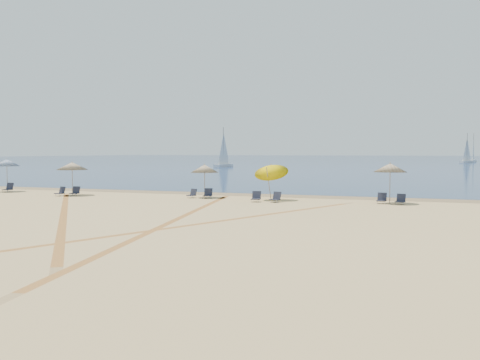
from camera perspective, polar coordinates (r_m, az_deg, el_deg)
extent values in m
plane|color=tan|center=(18.71, -21.96, -7.03)|extent=(160.00, 160.00, 0.00)
plane|color=#0C2151|center=(238.95, 17.35, 2.13)|extent=(500.00, 500.00, 0.00)
plane|color=olive|center=(39.74, 2.00, -1.58)|extent=(500.00, 500.00, 0.00)
cylinder|color=gray|center=(47.05, -23.41, 0.38)|extent=(0.05, 0.05, 2.46)
cone|color=white|center=(47.02, -23.44, 1.70)|extent=(1.98, 1.98, 0.55)
sphere|color=gray|center=(47.02, -23.45, 2.06)|extent=(0.08, 0.08, 0.08)
cylinder|color=gray|center=(41.41, -17.31, 0.05)|extent=(0.05, 0.05, 2.28)
cone|color=beige|center=(41.37, -17.33, 1.42)|extent=(2.28, 2.28, 0.55)
sphere|color=gray|center=(41.36, -17.34, 1.84)|extent=(0.08, 0.08, 0.08)
cylinder|color=gray|center=(37.59, -3.76, -0.20)|extent=(0.05, 0.05, 2.16)
cone|color=beige|center=(37.55, -3.77, 1.22)|extent=(1.95, 1.95, 0.55)
sphere|color=gray|center=(37.54, -3.77, 1.68)|extent=(0.08, 0.08, 0.08)
cylinder|color=gray|center=(35.10, 3.06, -0.41)|extent=(0.05, 1.10, 2.21)
cone|color=yellow|center=(35.50, 3.29, 1.19)|extent=(2.25, 2.27, 1.47)
sphere|color=gray|center=(35.49, 3.29, 1.67)|extent=(0.08, 0.08, 0.08)
cylinder|color=gray|center=(34.57, 15.57, -0.44)|extent=(0.05, 0.08, 2.35)
cone|color=beige|center=(34.51, 15.60, 1.26)|extent=(2.08, 2.09, 0.57)
sphere|color=gray|center=(34.50, 15.60, 1.76)|extent=(0.08, 0.08, 0.08)
cube|color=black|center=(46.15, -23.39, -0.94)|extent=(0.64, 0.64, 0.06)
cube|color=black|center=(46.36, -23.16, -0.59)|extent=(0.62, 0.25, 0.54)
cylinder|color=#A5A5AD|center=(46.15, -23.80, -1.08)|extent=(0.03, 0.03, 0.20)
cylinder|color=#A5A5AD|center=(45.84, -23.35, -1.09)|extent=(0.03, 0.03, 0.20)
cube|color=black|center=(40.94, -18.57, -1.36)|extent=(0.65, 0.65, 0.05)
cube|color=black|center=(41.09, -18.29, -1.01)|extent=(0.57, 0.31, 0.48)
cylinder|color=#A5A5AD|center=(40.96, -18.93, -1.49)|extent=(0.02, 0.02, 0.18)
cylinder|color=#A5A5AD|center=(40.62, -18.55, -1.52)|extent=(0.02, 0.02, 0.18)
cube|color=black|center=(40.64, -17.12, -1.36)|extent=(0.62, 0.62, 0.05)
cube|color=black|center=(40.86, -16.93, -0.99)|extent=(0.58, 0.27, 0.50)
cylinder|color=#A5A5AD|center=(40.60, -17.56, -1.50)|extent=(0.02, 0.02, 0.18)
cylinder|color=#A5A5AD|center=(40.38, -17.01, -1.51)|extent=(0.02, 0.02, 0.18)
cube|color=black|center=(37.34, -5.18, -1.64)|extent=(0.62, 0.62, 0.05)
cube|color=black|center=(37.51, -4.94, -1.27)|extent=(0.54, 0.31, 0.45)
cylinder|color=#A5A5AD|center=(37.31, -5.54, -1.77)|extent=(0.02, 0.02, 0.17)
cylinder|color=#A5A5AD|center=(37.05, -5.07, -1.80)|extent=(0.02, 0.02, 0.17)
cube|color=black|center=(36.83, -3.45, -1.67)|extent=(0.66, 0.66, 0.05)
cube|color=black|center=(37.08, -3.37, -1.26)|extent=(0.59, 0.32, 0.50)
cylinder|color=#A5A5AD|center=(36.70, -3.92, -1.83)|extent=(0.02, 0.02, 0.18)
cylinder|color=#A5A5AD|center=(36.61, -3.23, -1.84)|extent=(0.02, 0.02, 0.18)
cube|color=black|center=(34.18, 1.68, -2.03)|extent=(0.63, 0.63, 0.05)
cube|color=black|center=(34.43, 1.77, -1.59)|extent=(0.58, 0.28, 0.50)
cylinder|color=#A5A5AD|center=(34.04, 1.21, -2.21)|extent=(0.02, 0.02, 0.18)
cylinder|color=#A5A5AD|center=(33.96, 1.95, -2.22)|extent=(0.02, 0.02, 0.18)
cube|color=black|center=(33.94, 3.69, -2.08)|extent=(0.68, 0.68, 0.05)
cube|color=black|center=(34.15, 3.94, -1.65)|extent=(0.58, 0.35, 0.49)
cylinder|color=#A5A5AD|center=(33.88, 3.29, -2.24)|extent=(0.02, 0.02, 0.18)
cylinder|color=#A5A5AD|center=(33.64, 3.91, -2.28)|extent=(0.02, 0.02, 0.18)
cube|color=black|center=(34.16, 14.73, -2.14)|extent=(0.58, 0.58, 0.05)
cube|color=black|center=(34.41, 14.80, -1.70)|extent=(0.56, 0.23, 0.49)
cylinder|color=#A5A5AD|center=(34.01, 14.33, -2.31)|extent=(0.02, 0.02, 0.18)
cylinder|color=#A5A5AD|center=(33.94, 15.06, -2.33)|extent=(0.02, 0.02, 0.18)
cube|color=black|center=(33.86, 16.57, -2.22)|extent=(0.62, 0.62, 0.05)
cube|color=black|center=(34.09, 16.68, -1.80)|extent=(0.56, 0.29, 0.47)
cylinder|color=#A5A5AD|center=(33.73, 16.19, -2.38)|extent=(0.02, 0.02, 0.17)
cylinder|color=#A5A5AD|center=(33.62, 16.89, -2.41)|extent=(0.02, 0.02, 0.17)
cube|color=white|center=(111.11, -1.77, 1.54)|extent=(2.33, 5.69, 0.60)
cylinder|color=gray|center=(111.08, -1.78, 3.56)|extent=(0.12, 0.12, 8.05)
cube|color=white|center=(164.73, 22.86, 1.79)|extent=(4.18, 5.50, 0.61)
cylinder|color=gray|center=(164.70, 22.89, 3.17)|extent=(0.12, 0.12, 8.15)
cube|color=white|center=(178.54, 23.44, 1.86)|extent=(2.28, 5.99, 0.64)
cylinder|color=gray|center=(178.52, 23.47, 3.19)|extent=(0.13, 0.13, 8.49)
plane|color=tan|center=(25.14, -7.02, -4.30)|extent=(33.06, 33.06, 0.00)
plane|color=tan|center=(26.19, -6.37, -4.00)|extent=(33.06, 33.06, 0.00)
plane|color=tan|center=(22.74, -7.54, -5.08)|extent=(36.32, 36.32, 0.00)
plane|color=tan|center=(23.46, -5.49, -4.81)|extent=(36.32, 36.32, 0.00)
plane|color=tan|center=(28.65, -18.16, -3.53)|extent=(39.27, 39.27, 0.00)
plane|color=tan|center=(29.74, -18.13, -3.29)|extent=(39.27, 39.27, 0.00)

